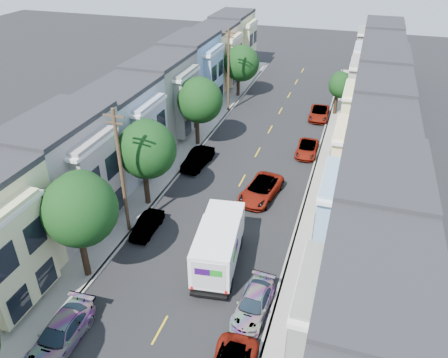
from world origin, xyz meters
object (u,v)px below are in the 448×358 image
fedex_truck (219,244)px  utility_pole_near (122,174)px  lead_sedan (261,190)px  parked_left_d (198,159)px  utility_pole_far (229,71)px  parked_right_d (319,113)px  tree_b (79,210)px  tree_d (199,100)px  tree_e (241,63)px  tree_far_r (341,86)px  parked_right_c (307,149)px  parked_left_b (61,334)px  parked_left_c (147,225)px  parked_right_b (253,304)px  tree_c (146,150)px

fedex_truck → utility_pole_near: bearing=161.3°
lead_sedan → parked_left_d: bearing=161.7°
utility_pole_far → parked_right_d: size_ratio=2.05×
utility_pole_near → tree_b: bearing=-90.0°
tree_d → tree_e: 15.60m
parked_left_d → fedex_truck: bearing=-58.6°
tree_far_r → parked_left_d: bearing=-124.0°
tree_e → utility_pole_near: bearing=-90.0°
utility_pole_far → parked_right_c: (11.20, -8.88, -4.53)m
utility_pole_far → parked_left_d: 15.29m
tree_far_r → parked_right_c: size_ratio=1.19×
utility_pole_near → parked_left_b: bearing=-82.4°
lead_sedan → fedex_truck: bearing=-86.0°
utility_pole_far → parked_left_c: (1.40, -25.62, -4.53)m
tree_d → fedex_truck: size_ratio=1.07×
lead_sedan → parked_left_c: lead_sedan is taller
tree_far_r → lead_sedan: 21.85m
tree_far_r → parked_left_b: (-11.79, -39.45, -2.98)m
utility_pole_far → parked_right_d: bearing=5.0°
utility_pole_near → parked_left_b: 11.50m
utility_pole_far → parked_left_d: (1.40, -14.59, -4.38)m
parked_right_b → parked_right_c: parked_right_b is taller
tree_d → lead_sedan: 12.55m
tree_b → lead_sedan: size_ratio=1.41×
utility_pole_near → tree_c: bearing=90.0°
utility_pole_far → fedex_truck: 28.82m
tree_e → lead_sedan: size_ratio=1.25×
parked_left_b → parked_right_d: bearing=73.0°
fedex_truck → parked_right_d: 28.74m
tree_b → tree_c: (0.00, 9.13, -0.28)m
utility_pole_near → parked_left_d: size_ratio=2.16×
tree_b → utility_pole_near: bearing=90.0°
lead_sedan → parked_right_d: (2.60, 19.22, -0.10)m
utility_pole_far → parked_right_c: size_ratio=2.24×
utility_pole_near → fedex_truck: utility_pole_near is taller
lead_sedan → parked_right_c: (2.60, 9.35, -0.15)m
tree_b → parked_left_c: 7.57m
utility_pole_near → tree_e: bearing=90.0°
lead_sedan → tree_e: bearing=118.6°
tree_far_r → parked_right_c: bearing=-99.6°
tree_far_r → fedex_truck: bearing=-100.0°
parked_left_b → parked_right_b: 11.28m
fedex_truck → parked_left_d: fedex_truck is taller
parked_left_d → parked_right_d: parked_left_d is taller
parked_left_d → parked_right_b: (9.80, -16.36, -0.11)m
tree_c → tree_e: tree_c is taller
parked_right_b → utility_pole_far: bearing=113.4°
utility_pole_near → parked_left_b: size_ratio=2.01×
tree_b → tree_e: size_ratio=1.14×
tree_c → utility_pole_near: 3.89m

